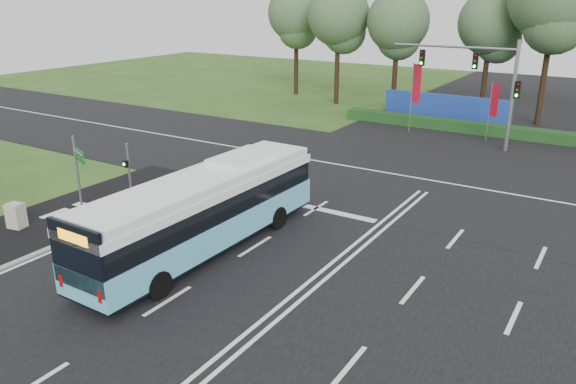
% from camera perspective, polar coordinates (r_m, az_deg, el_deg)
% --- Properties ---
extents(ground, '(120.00, 120.00, 0.00)m').
position_cam_1_polar(ground, '(21.10, 4.05, -7.65)').
color(ground, '#2B4E1A').
rests_on(ground, ground).
extents(road_main, '(20.00, 120.00, 0.04)m').
position_cam_1_polar(road_main, '(21.09, 4.05, -7.61)').
color(road_main, black).
rests_on(road_main, ground).
extents(road_cross, '(120.00, 14.00, 0.05)m').
position_cam_1_polar(road_cross, '(31.44, 14.44, 1.10)').
color(road_cross, black).
rests_on(road_cross, ground).
extents(bike_path, '(5.00, 18.00, 0.06)m').
position_cam_1_polar(bike_path, '(26.96, -23.45, -3.02)').
color(bike_path, black).
rests_on(bike_path, ground).
extents(kerb_strip, '(0.25, 18.00, 0.12)m').
position_cam_1_polar(kerb_strip, '(25.11, -20.27, -4.15)').
color(kerb_strip, gray).
rests_on(kerb_strip, ground).
extents(city_bus, '(2.70, 11.79, 3.37)m').
position_cam_1_polar(city_bus, '(21.91, -8.47, -1.89)').
color(city_bus, '#57ADCB').
rests_on(city_bus, ground).
extents(pedestrian_signal, '(0.27, 0.40, 2.99)m').
position_cam_1_polar(pedestrian_signal, '(27.74, -15.89, 2.01)').
color(pedestrian_signal, gray).
rests_on(pedestrian_signal, ground).
extents(street_sign, '(1.31, 0.59, 3.59)m').
position_cam_1_polar(street_sign, '(27.13, -20.52, 2.57)').
color(street_sign, gray).
rests_on(street_sign, ground).
extents(utility_cabinet, '(0.78, 0.69, 1.14)m').
position_cam_1_polar(utility_cabinet, '(26.86, -25.91, -2.23)').
color(utility_cabinet, '#B6AD92').
rests_on(utility_cabinet, ground).
extents(banner_flag_left, '(0.73, 0.26, 5.07)m').
position_cam_1_polar(banner_flag_left, '(41.70, 12.78, 10.28)').
color(banner_flag_left, gray).
rests_on(banner_flag_left, ground).
extents(banner_flag_mid, '(0.58, 0.26, 4.13)m').
position_cam_1_polar(banner_flag_mid, '(40.28, 20.12, 8.44)').
color(banner_flag_mid, gray).
rests_on(banner_flag_mid, ground).
extents(traffic_light_gantry, '(8.41, 0.28, 7.00)m').
position_cam_1_polar(traffic_light_gantry, '(38.44, 19.39, 11.01)').
color(traffic_light_gantry, gray).
rests_on(traffic_light_gantry, ground).
extents(hedge, '(22.00, 1.20, 0.80)m').
position_cam_1_polar(hedge, '(43.06, 19.74, 5.98)').
color(hedge, '#193915').
rests_on(hedge, ground).
extents(blue_hoarding, '(10.00, 0.30, 2.20)m').
position_cam_1_polar(blue_hoarding, '(46.26, 15.72, 8.15)').
color(blue_hoarding, navy).
rests_on(blue_hoarding, ground).
extents(eucalyptus_row, '(41.16, 8.53, 12.83)m').
position_cam_1_polar(eucalyptus_row, '(48.54, 20.61, 16.87)').
color(eucalyptus_row, black).
rests_on(eucalyptus_row, ground).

